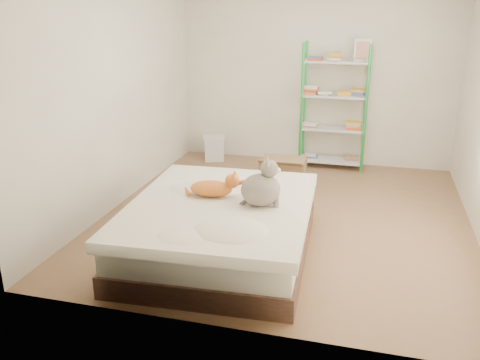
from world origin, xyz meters
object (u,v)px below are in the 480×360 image
(grey_cat, at_px, (261,183))
(cardboard_box, at_px, (283,174))
(orange_cat, at_px, (211,187))
(white_bin, at_px, (214,148))
(bed, at_px, (221,228))
(shelf_unit, at_px, (335,105))

(grey_cat, bearing_deg, cardboard_box, -13.00)
(orange_cat, bearing_deg, white_bin, 99.56)
(cardboard_box, bearing_deg, bed, -98.10)
(grey_cat, distance_m, white_bin, 3.12)
(white_bin, bearing_deg, bed, -71.16)
(grey_cat, bearing_deg, bed, 76.65)
(bed, bearing_deg, white_bin, 105.85)
(orange_cat, distance_m, white_bin, 2.83)
(orange_cat, height_order, white_bin, orange_cat)
(cardboard_box, bearing_deg, orange_cat, -102.69)
(shelf_unit, height_order, white_bin, shelf_unit)
(cardboard_box, relative_size, white_bin, 1.43)
(bed, distance_m, cardboard_box, 1.88)
(grey_cat, bearing_deg, orange_cat, 60.55)
(cardboard_box, xyz_separation_m, white_bin, (-1.19, 0.94, -0.01))
(orange_cat, bearing_deg, bed, -53.46)
(bed, bearing_deg, grey_cat, 0.59)
(shelf_unit, bearing_deg, grey_cat, -97.34)
(grey_cat, xyz_separation_m, white_bin, (-1.32, 2.78, -0.53))
(bed, height_order, grey_cat, grey_cat)
(bed, distance_m, orange_cat, 0.39)
(shelf_unit, bearing_deg, orange_cat, -107.16)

